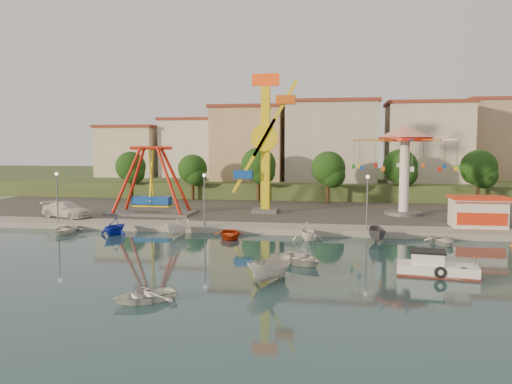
% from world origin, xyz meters
% --- Properties ---
extents(ground, '(200.00, 200.00, 0.00)m').
position_xyz_m(ground, '(0.00, 0.00, 0.00)').
color(ground, '#132C36').
rests_on(ground, ground).
extents(quay_deck, '(200.00, 100.00, 0.60)m').
position_xyz_m(quay_deck, '(0.00, 62.00, 0.30)').
color(quay_deck, '#9E998E').
rests_on(quay_deck, ground).
extents(asphalt_pad, '(90.00, 28.00, 0.01)m').
position_xyz_m(asphalt_pad, '(0.00, 30.00, 0.60)').
color(asphalt_pad, '#4C4944').
rests_on(asphalt_pad, quay_deck).
extents(hill_terrace, '(200.00, 60.00, 3.00)m').
position_xyz_m(hill_terrace, '(0.00, 67.00, 1.50)').
color(hill_terrace, '#384C26').
rests_on(hill_terrace, ground).
extents(pirate_ship_ride, '(10.00, 5.00, 8.00)m').
position_xyz_m(pirate_ship_ride, '(-16.38, 20.39, 4.39)').
color(pirate_ship_ride, '#59595E').
rests_on(pirate_ship_ride, quay_deck).
extents(kamikaze_tower, '(5.49, 3.10, 16.50)m').
position_xyz_m(kamikaze_tower, '(-3.05, 23.49, 8.54)').
color(kamikaze_tower, '#59595E').
rests_on(kamikaze_tower, quay_deck).
extents(wave_swinger, '(11.60, 11.60, 10.40)m').
position_xyz_m(wave_swinger, '(12.87, 24.42, 8.20)').
color(wave_swinger, '#59595E').
rests_on(wave_swinger, quay_deck).
extents(booth_left, '(5.40, 3.78, 3.08)m').
position_xyz_m(booth_left, '(18.95, 16.49, 2.16)').
color(booth_left, white).
rests_on(booth_left, quay_deck).
extents(lamp_post_0, '(0.14, 0.14, 5.00)m').
position_xyz_m(lamp_post_0, '(-24.00, 13.00, 3.10)').
color(lamp_post_0, '#59595E').
rests_on(lamp_post_0, quay_deck).
extents(lamp_post_1, '(0.14, 0.14, 5.00)m').
position_xyz_m(lamp_post_1, '(-8.00, 13.00, 3.10)').
color(lamp_post_1, '#59595E').
rests_on(lamp_post_1, quay_deck).
extents(lamp_post_2, '(0.14, 0.14, 5.00)m').
position_xyz_m(lamp_post_2, '(8.00, 13.00, 3.10)').
color(lamp_post_2, '#59595E').
rests_on(lamp_post_2, quay_deck).
extents(tree_0, '(4.60, 4.60, 7.19)m').
position_xyz_m(tree_0, '(-26.00, 36.98, 5.47)').
color(tree_0, '#382314').
rests_on(tree_0, quay_deck).
extents(tree_1, '(4.35, 4.35, 6.80)m').
position_xyz_m(tree_1, '(-16.00, 36.24, 5.20)').
color(tree_1, '#382314').
rests_on(tree_1, quay_deck).
extents(tree_2, '(5.02, 5.02, 7.85)m').
position_xyz_m(tree_2, '(-6.00, 35.81, 5.92)').
color(tree_2, '#382314').
rests_on(tree_2, quay_deck).
extents(tree_3, '(4.68, 4.68, 7.32)m').
position_xyz_m(tree_3, '(4.00, 34.36, 5.55)').
color(tree_3, '#382314').
rests_on(tree_3, quay_deck).
extents(tree_4, '(4.86, 4.86, 7.60)m').
position_xyz_m(tree_4, '(14.00, 37.35, 5.75)').
color(tree_4, '#382314').
rests_on(tree_4, quay_deck).
extents(tree_5, '(4.83, 4.83, 7.54)m').
position_xyz_m(tree_5, '(24.00, 35.54, 5.71)').
color(tree_5, '#382314').
rests_on(tree_5, quay_deck).
extents(building_0, '(9.26, 9.53, 11.87)m').
position_xyz_m(building_0, '(-33.37, 46.06, 8.93)').
color(building_0, beige).
rests_on(building_0, hill_terrace).
extents(building_1, '(12.33, 9.01, 8.63)m').
position_xyz_m(building_1, '(-21.33, 51.38, 7.32)').
color(building_1, silver).
rests_on(building_1, hill_terrace).
extents(building_2, '(11.95, 9.28, 11.23)m').
position_xyz_m(building_2, '(-8.19, 51.96, 8.62)').
color(building_2, tan).
rests_on(building_2, hill_terrace).
extents(building_3, '(12.59, 10.50, 9.20)m').
position_xyz_m(building_3, '(5.60, 48.80, 7.60)').
color(building_3, beige).
rests_on(building_3, hill_terrace).
extents(building_4, '(10.75, 9.23, 9.24)m').
position_xyz_m(building_4, '(19.07, 52.20, 7.62)').
color(building_4, beige).
rests_on(building_4, hill_terrace).
extents(building_5, '(12.77, 10.96, 11.21)m').
position_xyz_m(building_5, '(32.37, 50.33, 8.61)').
color(building_5, tan).
rests_on(building_5, hill_terrace).
extents(cabin_motorboat, '(5.35, 2.60, 1.81)m').
position_xyz_m(cabin_motorboat, '(11.61, -1.24, 0.48)').
color(cabin_motorboat, white).
rests_on(cabin_motorboat, ground).
extents(rowboat_a, '(4.98, 5.02, 0.85)m').
position_xyz_m(rowboat_a, '(2.50, 0.62, 0.43)').
color(rowboat_a, silver).
rests_on(rowboat_a, ground).
extents(rowboat_b, '(4.34, 4.19, 0.73)m').
position_xyz_m(rowboat_b, '(-5.43, -9.64, 0.37)').
color(rowboat_b, white).
rests_on(rowboat_b, ground).
extents(skiff, '(3.30, 4.49, 1.63)m').
position_xyz_m(skiff, '(0.94, -4.61, 0.82)').
color(skiff, silver).
rests_on(skiff, ground).
extents(van, '(6.48, 4.09, 1.75)m').
position_xyz_m(van, '(-24.93, 16.35, 1.48)').
color(van, silver).
rests_on(van, quay_deck).
extents(moored_boat_0, '(3.26, 4.20, 0.80)m').
position_xyz_m(moored_boat_0, '(-21.39, 9.80, 0.40)').
color(moored_boat_0, silver).
rests_on(moored_boat_0, ground).
extents(moored_boat_1, '(3.40, 3.74, 1.70)m').
position_xyz_m(moored_boat_1, '(-16.20, 9.80, 0.85)').
color(moored_boat_1, '#152ABD').
rests_on(moored_boat_1, ground).
extents(moored_boat_2, '(2.14, 4.31, 1.60)m').
position_xyz_m(moored_boat_2, '(-9.85, 9.80, 0.80)').
color(moored_boat_2, silver).
rests_on(moored_boat_2, ground).
extents(moored_boat_3, '(3.73, 4.54, 0.82)m').
position_xyz_m(moored_boat_3, '(-4.75, 9.80, 0.41)').
color(moored_boat_3, red).
rests_on(moored_boat_3, ground).
extents(moored_boat_4, '(3.56, 3.86, 1.70)m').
position_xyz_m(moored_boat_4, '(2.46, 9.80, 0.85)').
color(moored_boat_4, white).
rests_on(moored_boat_4, ground).
extents(moored_boat_5, '(1.49, 3.75, 1.44)m').
position_xyz_m(moored_boat_5, '(8.74, 9.80, 0.72)').
color(moored_boat_5, '#505054').
rests_on(moored_boat_5, ground).
extents(moored_boat_6, '(3.09, 3.95, 0.74)m').
position_xyz_m(moored_boat_6, '(14.34, 9.80, 0.37)').
color(moored_boat_6, silver).
rests_on(moored_boat_6, ground).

